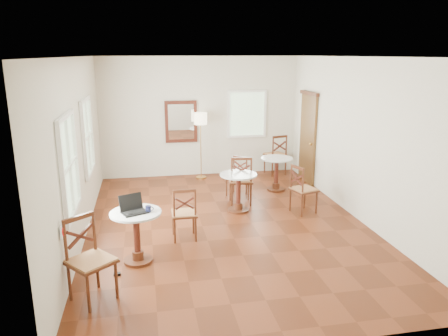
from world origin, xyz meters
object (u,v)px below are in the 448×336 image
object	(u,v)px
chair_near_a	(184,213)
chair_mid_a	(241,180)
power_adapter	(117,274)
navy_mug	(148,209)
cafe_table_mid	(238,188)
cafe_table_back	(276,170)
chair_mid_b	(303,189)
chair_back_a	(276,155)
chair_back_b	(237,176)
mouse	(130,214)
floor_lamp	(200,123)
chair_near_b	(90,260)
water_glass	(140,205)
cafe_table_near	(137,231)
laptop	(133,208)

from	to	relation	value
chair_near_a	chair_mid_a	distance (m)	2.04
power_adapter	chair_mid_a	bearing A→B (deg)	47.63
chair_near_a	navy_mug	xyz separation A→B (m)	(-0.59, -0.74, 0.39)
navy_mug	cafe_table_mid	bearing A→B (deg)	46.67
chair_mid_a	cafe_table_mid	bearing A→B (deg)	78.40
chair_near_a	power_adapter	world-z (taller)	chair_near_a
cafe_table_back	chair_mid_b	distance (m)	1.50
chair_back_a	chair_back_b	bearing A→B (deg)	33.69
chair_mid_a	cafe_table_back	bearing A→B (deg)	-135.76
cafe_table_mid	chair_near_a	distance (m)	1.64
chair_mid_a	chair_back_a	bearing A→B (deg)	-117.32
chair_near_a	navy_mug	bearing A→B (deg)	51.85
chair_mid_a	mouse	bearing A→B (deg)	54.47
chair_back_a	floor_lamp	bearing A→B (deg)	-14.27
cafe_table_back	chair_near_b	world-z (taller)	chair_near_b
chair_back_b	power_adapter	xyz separation A→B (m)	(-2.45, -3.21, -0.41)
cafe_table_back	water_glass	distance (m)	4.20
chair_near_a	floor_lamp	world-z (taller)	floor_lamp
cafe_table_back	floor_lamp	size ratio (longest dim) A/B	0.46
chair_mid_a	mouse	size ratio (longest dim) A/B	10.29
chair_mid_b	mouse	size ratio (longest dim) A/B	9.54
chair_back_a	navy_mug	world-z (taller)	chair_back_a
cafe_table_near	cafe_table_back	xyz separation A→B (m)	(3.12, 3.03, -0.02)
navy_mug	cafe_table_back	bearing A→B (deg)	46.32
chair_near_b	chair_back_a	bearing A→B (deg)	12.49
chair_near_a	chair_back_b	size ratio (longest dim) A/B	1.08
chair_near_a	navy_mug	world-z (taller)	chair_near_a
cafe_table_mid	chair_mid_a	distance (m)	0.43
cafe_table_near	chair_back_a	xyz separation A→B (m)	(3.51, 4.33, 0.03)
floor_lamp	mouse	size ratio (longest dim) A/B	16.38
chair_mid_a	navy_mug	size ratio (longest dim) A/B	8.62
laptop	mouse	bearing A→B (deg)	-131.06
cafe_table_mid	navy_mug	size ratio (longest dim) A/B	6.40
cafe_table_near	chair_back_b	distance (m)	3.56
cafe_table_mid	laptop	bearing A→B (deg)	-137.37
chair_back_b	laptop	world-z (taller)	laptop
cafe_table_back	cafe_table_near	bearing A→B (deg)	-135.84
water_glass	power_adapter	distance (m)	1.05
chair_near_b	chair_mid_a	distance (m)	4.14
navy_mug	chair_back_b	bearing A→B (deg)	55.64
cafe_table_back	chair_near_b	xyz separation A→B (m)	(-3.69, -3.95, 0.07)
chair_mid_a	navy_mug	world-z (taller)	chair_mid_a
chair_near_b	navy_mug	bearing A→B (deg)	9.61
cafe_table_back	chair_back_a	distance (m)	1.36
cafe_table_mid	chair_mid_b	size ratio (longest dim) A/B	0.80
chair_near_a	chair_near_b	xyz separation A→B (m)	(-1.34, -1.62, 0.08)
chair_near_b	mouse	world-z (taller)	chair_near_b
power_adapter	chair_back_a	bearing A→B (deg)	51.02
mouse	chair_back_b	bearing A→B (deg)	73.52
water_glass	chair_back_b	bearing A→B (deg)	51.83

